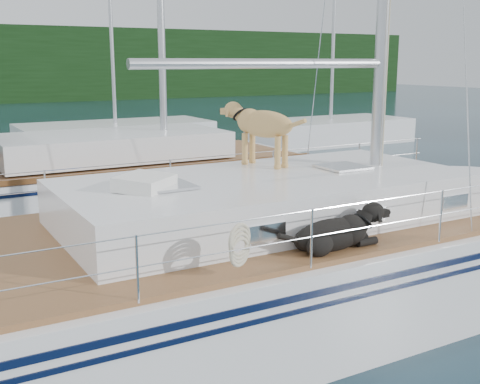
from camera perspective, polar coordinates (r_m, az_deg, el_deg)
ground at (r=7.81m, az=-2.52°, el=-12.23°), size 120.00×120.00×0.00m
main_sailboat at (r=7.59m, az=-1.91°, el=-7.43°), size 12.00×3.80×14.01m
neighbor_sailboat at (r=13.19m, az=-16.31°, el=0.37°), size 11.00×3.50×13.30m
bg_boat_center at (r=23.63m, az=-11.69°, el=5.27°), size 7.20×3.00×11.65m
bg_boat_east at (r=24.76m, az=8.56°, el=5.71°), size 6.40×3.00×11.65m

